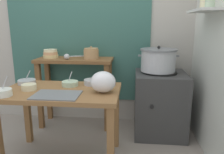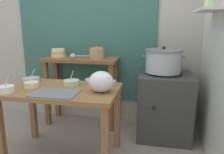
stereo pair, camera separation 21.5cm
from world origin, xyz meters
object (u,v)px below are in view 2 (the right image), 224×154
object	(u,v)px
bowl_stack_enamel	(58,53)
serving_tray	(55,93)
prep_bowl_0	(71,82)
ladle	(73,56)
prep_bowl_4	(31,80)
steamer_pot	(163,61)
back_shelf_table	(81,75)
prep_bowl_5	(93,81)
plastic_bag	(101,82)
stove_block	(164,105)
prep_bowl_3	(6,89)
prep_bowl_1	(109,83)
prep_bowl_2	(31,85)
clay_pot	(97,53)
prep_table	(62,99)

from	to	relation	value
bowl_stack_enamel	serving_tray	world-z (taller)	bowl_stack_enamel
prep_bowl_0	ladle	bearing A→B (deg)	108.48
prep_bowl_4	steamer_pot	bearing A→B (deg)	20.02
back_shelf_table	bowl_stack_enamel	world-z (taller)	bowl_stack_enamel
prep_bowl_5	steamer_pot	bearing A→B (deg)	33.16
serving_tray	plastic_bag	distance (m)	0.42
stove_block	steamer_pot	world-z (taller)	steamer_pot
steamer_pot	prep_bowl_0	distance (m)	1.07
prep_bowl_3	prep_bowl_4	world-z (taller)	prep_bowl_3
bowl_stack_enamel	prep_bowl_1	size ratio (longest dim) A/B	1.36
stove_block	serving_tray	xyz separation A→B (m)	(-0.99, -0.82, 0.34)
stove_block	prep_bowl_3	xyz separation A→B (m)	(-1.43, -0.89, 0.37)
ladle	plastic_bag	xyz separation A→B (m)	(0.54, -0.73, -0.12)
prep_bowl_5	prep_bowl_2	bearing A→B (deg)	-156.15
clay_pot	plastic_bag	distance (m)	0.87
prep_bowl_2	prep_bowl_5	size ratio (longest dim) A/B	0.81
prep_bowl_3	prep_bowl_4	bearing A→B (deg)	88.21
stove_block	prep_bowl_5	xyz separation A→B (m)	(-0.74, -0.44, 0.37)
back_shelf_table	plastic_bag	xyz separation A→B (m)	(0.48, -0.82, 0.14)
prep_bowl_3	prep_bowl_0	bearing A→B (deg)	38.17
back_shelf_table	prep_bowl_2	bearing A→B (deg)	-105.33
bowl_stack_enamel	prep_bowl_3	distance (m)	1.06
ladle	prep_bowl_5	size ratio (longest dim) A/B	1.40
steamer_pot	ladle	bearing A→B (deg)	178.79
prep_table	prep_bowl_0	bearing A→B (deg)	72.01
bowl_stack_enamel	prep_bowl_3	xyz separation A→B (m)	(-0.04, -1.04, -0.20)
prep_table	prep_bowl_4	world-z (taller)	prep_bowl_4
clay_pot	plastic_bag	world-z (taller)	clay_pot
clay_pot	prep_bowl_3	bearing A→B (deg)	-119.49
prep_bowl_1	prep_bowl_5	xyz separation A→B (m)	(-0.17, 0.00, 0.00)
prep_table	stove_block	world-z (taller)	stove_block
prep_bowl_0	prep_bowl_1	size ratio (longest dim) A/B	1.16
prep_bowl_3	prep_bowl_5	bearing A→B (deg)	32.82
back_shelf_table	ladle	bearing A→B (deg)	-126.52
ladle	plastic_bag	distance (m)	0.92
stove_block	bowl_stack_enamel	xyz separation A→B (m)	(-1.40, 0.16, 0.57)
prep_bowl_3	prep_table	bearing A→B (deg)	28.14
stove_block	bowl_stack_enamel	world-z (taller)	bowl_stack_enamel
prep_bowl_1	prep_bowl_2	world-z (taller)	prep_bowl_2
back_shelf_table	prep_bowl_5	distance (m)	0.66
clay_pot	ladle	distance (m)	0.30
prep_table	clay_pot	size ratio (longest dim) A/B	5.80
prep_table	plastic_bag	size ratio (longest dim) A/B	4.84
prep_table	prep_bowl_5	distance (m)	0.37
back_shelf_table	prep_bowl_4	xyz separation A→B (m)	(-0.34, -0.61, 0.07)
clay_pot	prep_bowl_2	size ratio (longest dim) A/B	1.37
steamer_pot	prep_bowl_2	world-z (taller)	steamer_pot
back_shelf_table	prep_bowl_2	world-z (taller)	back_shelf_table
steamer_pot	prep_bowl_3	xyz separation A→B (m)	(-1.39, -0.91, -0.16)
ladle	prep_bowl_2	bearing A→B (deg)	-102.34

